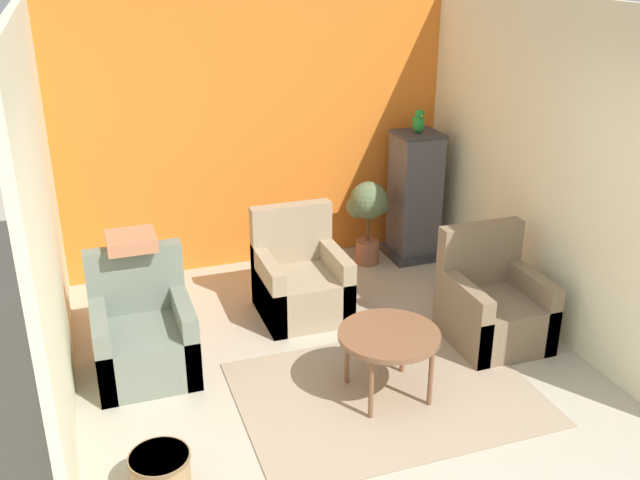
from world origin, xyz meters
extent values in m
cube|color=orange|center=(0.00, 3.75, 1.36)|extent=(3.99, 0.06, 2.72)
cube|color=beige|center=(-1.97, 1.86, 1.36)|extent=(0.06, 3.72, 2.72)
cube|color=beige|center=(1.97, 1.86, 1.36)|extent=(0.06, 3.72, 2.72)
cube|color=gray|center=(0.24, 1.05, 0.01)|extent=(2.16, 1.58, 0.01)
cylinder|color=brown|center=(0.24, 1.05, 0.50)|extent=(0.74, 0.74, 0.04)
cylinder|color=brown|center=(0.01, 0.82, 0.24)|extent=(0.04, 0.04, 0.48)
cylinder|color=brown|center=(0.47, 0.82, 0.24)|extent=(0.04, 0.04, 0.48)
cylinder|color=brown|center=(0.01, 1.28, 0.24)|extent=(0.04, 0.04, 0.48)
cylinder|color=brown|center=(0.47, 1.28, 0.24)|extent=(0.04, 0.04, 0.48)
cube|color=slate|center=(-1.40, 1.92, 0.20)|extent=(0.74, 0.75, 0.40)
cube|color=slate|center=(-1.40, 2.23, 0.67)|extent=(0.74, 0.14, 0.54)
cube|color=slate|center=(-1.70, 1.92, 0.30)|extent=(0.12, 0.75, 0.59)
cube|color=slate|center=(-1.09, 1.92, 0.30)|extent=(0.12, 0.75, 0.59)
cube|color=#7A664C|center=(1.39, 1.46, 0.20)|extent=(0.74, 0.75, 0.40)
cube|color=#7A664C|center=(1.39, 1.77, 0.67)|extent=(0.74, 0.14, 0.54)
cube|color=#7A664C|center=(1.08, 1.46, 0.30)|extent=(0.12, 0.75, 0.59)
cube|color=#7A664C|center=(1.70, 1.46, 0.30)|extent=(0.12, 0.75, 0.59)
cube|color=#9E896B|center=(0.03, 2.43, 0.20)|extent=(0.74, 0.75, 0.40)
cube|color=#9E896B|center=(0.03, 2.74, 0.67)|extent=(0.74, 0.14, 0.54)
cube|color=#9E896B|center=(-0.28, 2.43, 0.30)|extent=(0.12, 0.75, 0.59)
cube|color=#9E896B|center=(0.34, 2.43, 0.30)|extent=(0.12, 0.75, 0.59)
cube|color=#353539|center=(1.54, 3.31, 0.03)|extent=(0.54, 0.54, 0.07)
cube|color=#4C4C51|center=(1.54, 3.31, 0.69)|extent=(0.43, 0.43, 1.23)
cube|color=#353539|center=(1.54, 3.31, 1.32)|extent=(0.45, 0.45, 0.03)
ellipsoid|color=#1E842D|center=(1.54, 3.31, 1.42)|extent=(0.11, 0.14, 0.18)
sphere|color=#1E842D|center=(1.54, 3.29, 1.53)|extent=(0.10, 0.10, 0.10)
cone|color=gold|center=(1.54, 3.25, 1.52)|extent=(0.04, 0.04, 0.04)
cone|color=#1E842D|center=(1.54, 3.37, 1.41)|extent=(0.06, 0.12, 0.15)
cylinder|color=brown|center=(1.01, 3.28, 0.12)|extent=(0.24, 0.24, 0.25)
cylinder|color=brown|center=(1.01, 3.28, 0.40)|extent=(0.03, 0.03, 0.31)
sphere|color=#566B47|center=(1.01, 3.28, 0.69)|extent=(0.38, 0.38, 0.38)
sphere|color=#566B47|center=(0.91, 3.32, 0.62)|extent=(0.23, 0.23, 0.23)
sphere|color=#566B47|center=(1.11, 3.25, 0.64)|extent=(0.21, 0.21, 0.21)
cylinder|color=#A37F51|center=(-1.46, 0.58, 0.13)|extent=(0.35, 0.35, 0.26)
cylinder|color=brown|center=(-1.46, 0.58, 0.25)|extent=(0.37, 0.37, 0.02)
cube|color=#B2704C|center=(-1.40, 2.23, 0.99)|extent=(0.37, 0.37, 0.10)
camera|label=1|loc=(-1.68, -2.97, 3.08)|focal=40.00mm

